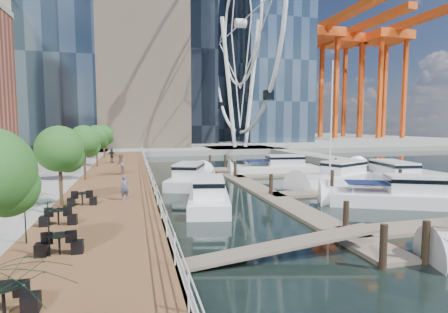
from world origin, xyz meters
TOP-DOWN VIEW (x-y plane):
  - ground at (0.00, 0.00)m, footprint 520.00×520.00m
  - boardwalk at (-9.00, 15.00)m, footprint 6.00×60.00m
  - seawall at (-6.00, 15.00)m, footprint 0.25×60.00m
  - land_far at (0.00, 102.00)m, footprint 200.00×114.00m
  - breakwater at (20.00, 20.00)m, footprint 4.00×60.00m
  - pier at (14.00, 52.00)m, footprint 14.00×12.00m
  - railing at (-6.10, 15.00)m, footprint 0.10×60.00m
  - floating_docks at (7.97, 9.98)m, footprint 16.00×34.00m
  - ferris_wheel at (14.00, 52.00)m, footprint 5.80×45.60m
  - port_cranes at (67.67, 95.67)m, footprint 40.00×52.00m
  - street_trees at (-11.40, 14.00)m, footprint 2.60×42.60m
  - cafe_tables at (-10.40, -2.00)m, footprint 2.50×13.70m
  - yacht_foreground at (10.66, 3.00)m, footprint 10.97×7.11m
  - pedestrian_near at (-7.94, 4.91)m, footprint 0.65×0.54m
  - pedestrian_mid at (-8.58, 16.36)m, footprint 0.80×0.99m
  - pedestrian_far at (-10.00, 27.70)m, footprint 1.12×0.88m
  - moored_yachts at (9.46, 11.56)m, footprint 25.25×31.99m
  - cafe_seating at (-10.36, -6.70)m, footprint 4.83×11.63m

SIDE VIEW (x-z plane):
  - ground at x=0.00m, z-range 0.00..0.00m
  - yacht_foreground at x=10.66m, z-range -1.07..1.07m
  - moored_yachts at x=9.46m, z-range -5.75..5.75m
  - floating_docks at x=7.97m, z-range -0.81..1.79m
  - boardwalk at x=-9.00m, z-range 0.00..1.00m
  - seawall at x=-6.00m, z-range 0.00..1.00m
  - land_far at x=0.00m, z-range 0.00..1.00m
  - breakwater at x=20.00m, z-range 0.00..1.00m
  - pier at x=14.00m, z-range 0.00..1.00m
  - cafe_tables at x=-10.40m, z-range 1.00..1.74m
  - railing at x=-6.10m, z-range 1.00..2.05m
  - pedestrian_near at x=-7.94m, z-range 1.00..2.53m
  - pedestrian_far at x=-10.00m, z-range 1.00..2.77m
  - pedestrian_mid at x=-8.58m, z-range 1.00..2.95m
  - cafe_seating at x=-10.36m, z-range 0.90..3.35m
  - street_trees at x=-11.40m, z-range 1.99..6.59m
  - port_cranes at x=67.67m, z-range 1.00..39.00m
  - ferris_wheel at x=14.00m, z-range 2.02..49.82m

